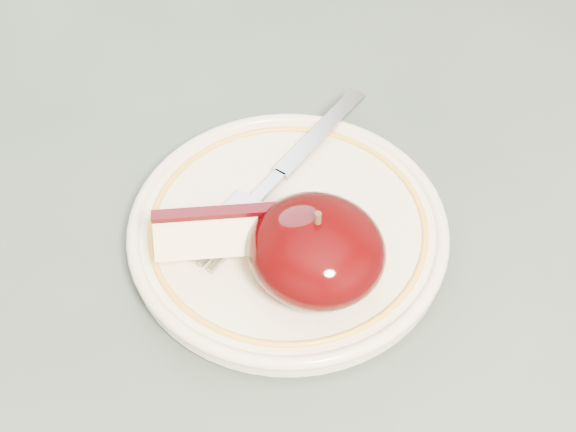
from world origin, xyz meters
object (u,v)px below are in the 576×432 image
Objects in this scene: table at (214,220)px; fork at (279,175)px; apple_half at (317,250)px; plate at (288,230)px.

fork reaches higher than table.
apple_half is at bearing -128.56° from fork.
fork reaches higher than plate.
fork is at bearing 141.36° from apple_half.
table is 0.20m from apple_half.
fork is at bearing -7.61° from table.
fork is (-0.03, 0.03, 0.01)m from plate.
apple_half is (0.04, -0.02, 0.03)m from plate.
fork is at bearing 133.87° from plate.
table is 4.73× the size of fork.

